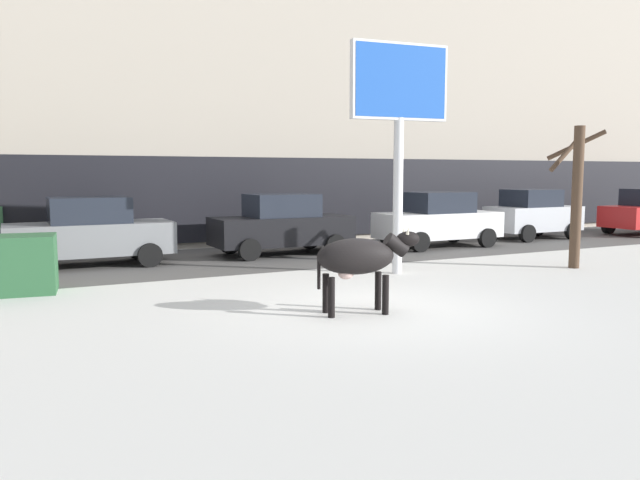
% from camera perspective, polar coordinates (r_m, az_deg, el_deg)
% --- Properties ---
extents(ground_plane, '(120.00, 120.00, 0.00)m').
position_cam_1_polar(ground_plane, '(11.34, 5.94, -6.46)').
color(ground_plane, silver).
extents(road_strip, '(60.00, 5.60, 0.01)m').
position_cam_1_polar(road_strip, '(18.20, -7.13, -1.66)').
color(road_strip, '#514F4C').
rests_on(road_strip, ground).
extents(building_facade, '(44.00, 6.10, 13.00)m').
position_cam_1_polar(building_facade, '(24.05, -12.21, 15.65)').
color(building_facade, '#A39989').
rests_on(building_facade, ground).
extents(cow_black, '(1.94, 0.89, 1.54)m').
position_cam_1_polar(cow_black, '(10.90, 3.65, -1.64)').
color(cow_black, black).
rests_on(cow_black, ground).
extents(billboard, '(2.53, 0.44, 5.56)m').
position_cam_1_polar(billboard, '(15.39, 7.32, 13.00)').
color(billboard, silver).
rests_on(billboard, ground).
extents(car_grey_sedan, '(4.21, 2.00, 1.84)m').
position_cam_1_polar(car_grey_sedan, '(17.54, -20.38, 0.67)').
color(car_grey_sedan, slate).
rests_on(car_grey_sedan, ground).
extents(car_black_sedan, '(4.21, 2.00, 1.84)m').
position_cam_1_polar(car_black_sedan, '(18.83, -3.55, 1.40)').
color(car_black_sedan, black).
rests_on(car_black_sedan, ground).
extents(car_white_sedan, '(4.21, 2.00, 1.84)m').
position_cam_1_polar(car_white_sedan, '(21.14, 10.80, 1.83)').
color(car_white_sedan, white).
rests_on(car_white_sedan, ground).
extents(car_silver_hatchback, '(3.51, 1.94, 1.86)m').
position_cam_1_polar(car_silver_hatchback, '(24.67, 18.97, 2.26)').
color(car_silver_hatchback, '#B7BABF').
rests_on(car_silver_hatchback, ground).
extents(bare_tree_left_lot, '(1.60, 1.20, 3.67)m').
position_cam_1_polar(bare_tree_left_lot, '(17.46, 22.47, 4.17)').
color(bare_tree_left_lot, '#4C3828').
rests_on(bare_tree_left_lot, ground).
extents(dumpster, '(1.82, 1.29, 1.20)m').
position_cam_1_polar(dumpster, '(14.22, -26.50, -2.05)').
color(dumpster, '#285633').
rests_on(dumpster, ground).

